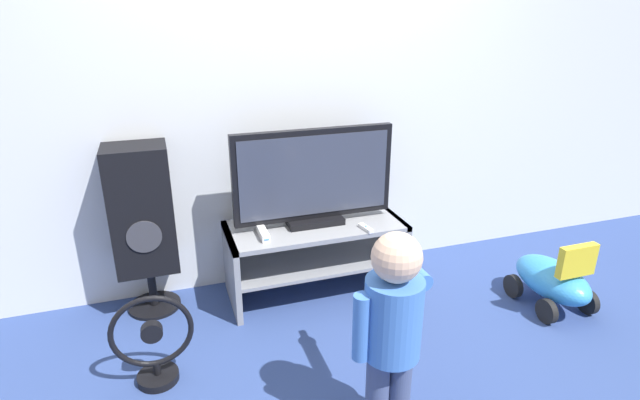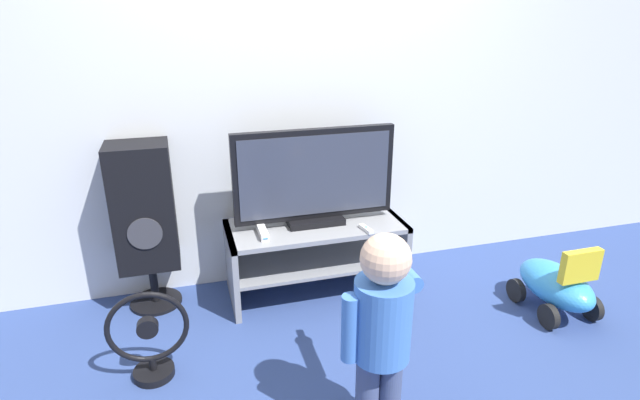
% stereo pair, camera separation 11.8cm
% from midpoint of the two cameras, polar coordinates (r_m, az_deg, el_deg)
% --- Properties ---
extents(ground_plane, '(16.00, 16.00, 0.00)m').
position_cam_midpoint_polar(ground_plane, '(3.22, -0.23, -12.39)').
color(ground_plane, navy).
extents(wall_back, '(10.00, 0.06, 2.60)m').
position_cam_midpoint_polar(wall_back, '(3.26, -3.48, 12.69)').
color(wall_back, silver).
rests_on(wall_back, ground_plane).
extents(tv_stand, '(1.13, 0.49, 0.48)m').
position_cam_midpoint_polar(tv_stand, '(3.26, -1.59, -5.41)').
color(tv_stand, gray).
rests_on(tv_stand, ground_plane).
extents(television, '(1.02, 0.20, 0.61)m').
position_cam_midpoint_polar(television, '(3.10, -1.80, 2.49)').
color(television, black).
rests_on(television, tv_stand).
extents(game_console, '(0.05, 0.19, 0.04)m').
position_cam_midpoint_polar(game_console, '(3.03, -7.63, -3.80)').
color(game_console, white).
rests_on(game_console, tv_stand).
extents(remote_primary, '(0.06, 0.13, 0.03)m').
position_cam_midpoint_polar(remote_primary, '(3.11, 4.18, -3.23)').
color(remote_primary, white).
rests_on(remote_primary, tv_stand).
extents(child, '(0.36, 0.53, 0.96)m').
position_cam_midpoint_polar(child, '(2.15, 6.66, -13.26)').
color(child, '#3F4C72').
rests_on(child, ground_plane).
extents(speaker_tower, '(0.36, 0.32, 1.05)m').
position_cam_midpoint_polar(speaker_tower, '(3.14, -20.69, -1.36)').
color(speaker_tower, black).
rests_on(speaker_tower, ground_plane).
extents(floor_fan, '(0.40, 0.21, 0.50)m').
position_cam_midpoint_polar(floor_fan, '(2.71, -19.73, -15.22)').
color(floor_fan, black).
rests_on(floor_fan, ground_plane).
extents(ride_on_toy, '(0.35, 0.56, 0.49)m').
position_cam_midpoint_polar(ride_on_toy, '(3.46, 24.22, -8.27)').
color(ride_on_toy, '#338CD1').
rests_on(ride_on_toy, ground_plane).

